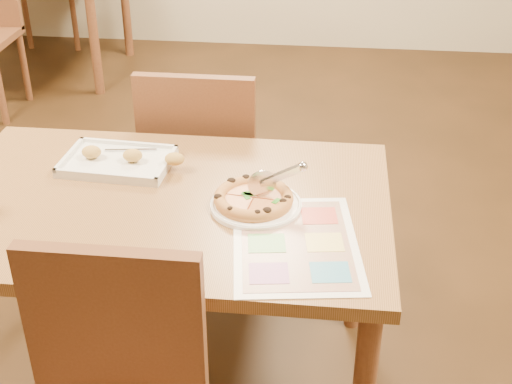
# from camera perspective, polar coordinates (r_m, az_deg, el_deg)

# --- Properties ---
(dining_table) EXTENTS (1.30, 0.85, 0.72)m
(dining_table) POSITION_cam_1_polar(r_m,az_deg,el_deg) (2.11, -7.31, -2.61)
(dining_table) COLOR #8C5E38
(dining_table) RESTS_ON ground
(chair_far) EXTENTS (0.42, 0.42, 0.47)m
(chair_far) POSITION_cam_1_polar(r_m,az_deg,el_deg) (2.65, -4.38, 3.21)
(chair_far) COLOR brown
(chair_far) RESTS_ON ground
(plate) EXTENTS (0.28, 0.28, 0.01)m
(plate) POSITION_cam_1_polar(r_m,az_deg,el_deg) (2.01, 0.00, -1.06)
(plate) COLOR white
(plate) RESTS_ON dining_table
(pizza) EXTENTS (0.23, 0.23, 0.03)m
(pizza) POSITION_cam_1_polar(r_m,az_deg,el_deg) (2.00, -0.20, -0.53)
(pizza) COLOR #CA7E44
(pizza) RESTS_ON plate
(pizza_cutter) EXTENTS (0.16, 0.06, 0.09)m
(pizza_cutter) POSITION_cam_1_polar(r_m,az_deg,el_deg) (1.99, 1.57, 1.14)
(pizza_cutter) COLOR silver
(pizza_cutter) RESTS_ON pizza
(appetizer_tray) EXTENTS (0.39, 0.25, 0.06)m
(appetizer_tray) POSITION_cam_1_polar(r_m,az_deg,el_deg) (2.26, -10.77, 2.42)
(appetizer_tray) COLOR silver
(appetizer_tray) RESTS_ON dining_table
(menu) EXTENTS (0.38, 0.49, 0.00)m
(menu) POSITION_cam_1_polar(r_m,az_deg,el_deg) (1.86, 3.18, -4.13)
(menu) COLOR white
(menu) RESTS_ON dining_table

